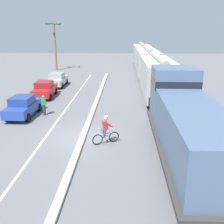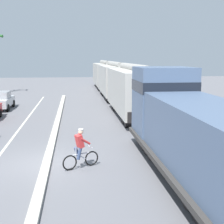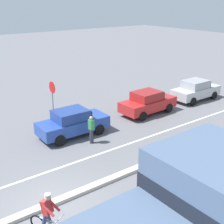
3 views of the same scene
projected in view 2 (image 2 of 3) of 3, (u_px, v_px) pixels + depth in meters
name	position (u px, v px, depth m)	size (l,w,h in m)	color
ground_plane	(47.00, 163.00, 14.03)	(120.00, 120.00, 0.00)	slate
median_curb	(55.00, 130.00, 19.88)	(0.36, 36.00, 0.16)	beige
lane_stripe	(16.00, 133.00, 19.61)	(0.14, 36.00, 0.01)	silver
locomotive	(187.00, 129.00, 12.77)	(3.10, 11.61, 4.20)	slate
hopper_car_lead	(133.00, 91.00, 24.61)	(2.90, 10.60, 4.18)	beige
hopper_car_middle	(114.00, 80.00, 35.94)	(2.90, 10.60, 4.18)	#B9B7AF
hopper_car_trailing	(104.00, 74.00, 47.28)	(2.90, 10.60, 4.18)	#B3B1A9
parked_car_silver	(1.00, 100.00, 28.26)	(1.84, 4.20, 1.62)	#B7BABF
cyclist	(80.00, 150.00, 13.25)	(1.56, 0.82, 1.71)	black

